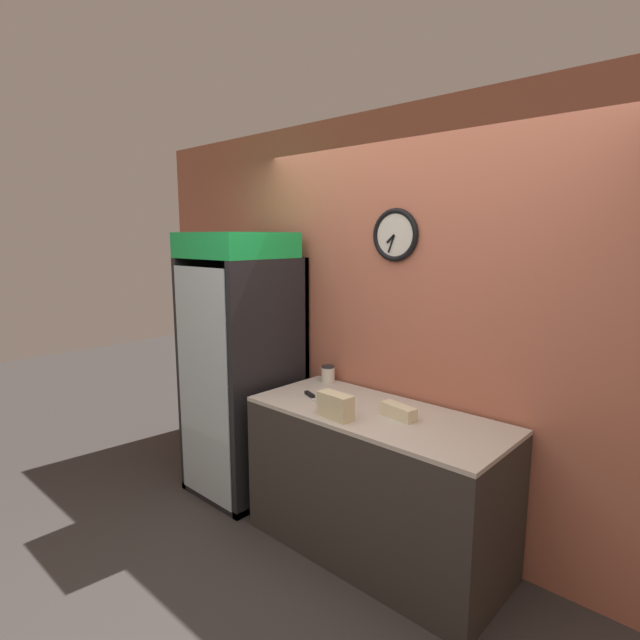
{
  "coord_description": "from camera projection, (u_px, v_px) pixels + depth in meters",
  "views": [
    {
      "loc": [
        1.65,
        -1.4,
        1.92
      ],
      "look_at": [
        -0.52,
        0.96,
        1.38
      ],
      "focal_mm": 28.0,
      "sensor_mm": 36.0,
      "label": 1
    }
  ],
  "objects": [
    {
      "name": "sandwich_stack_middle",
      "position": [
        336.0,
        400.0,
        2.82
      ],
      "size": [
        0.22,
        0.1,
        0.07
      ],
      "color": "beige",
      "rests_on": "sandwich_stack_bottom"
    },
    {
      "name": "ground_plane",
      "position": [
        265.0,
        633.0,
        2.44
      ],
      "size": [
        14.0,
        14.0,
        0.0
      ],
      "primitive_type": "plane",
      "color": "#383330"
    },
    {
      "name": "condiment_jar",
      "position": [
        328.0,
        374.0,
        3.53
      ],
      "size": [
        0.1,
        0.1,
        0.12
      ],
      "color": "silver",
      "rests_on": "prep_counter"
    },
    {
      "name": "sandwich_flat_left",
      "position": [
        399.0,
        411.0,
        2.83
      ],
      "size": [
        0.23,
        0.12,
        0.08
      ],
      "color": "beige",
      "rests_on": "prep_counter"
    },
    {
      "name": "prep_counter",
      "position": [
        375.0,
        483.0,
        3.01
      ],
      "size": [
        1.56,
        0.68,
        0.9
      ],
      "color": "#332D28",
      "rests_on": "ground_plane"
    },
    {
      "name": "beverage_cooler",
      "position": [
        247.0,
        353.0,
        3.73
      ],
      "size": [
        0.68,
        0.72,
        1.94
      ],
      "color": "black",
      "rests_on": "ground_plane"
    },
    {
      "name": "sandwich_stack_bottom",
      "position": [
        335.0,
        412.0,
        2.83
      ],
      "size": [
        0.22,
        0.11,
        0.07
      ],
      "color": "beige",
      "rests_on": "prep_counter"
    },
    {
      "name": "wall_back",
      "position": [
        415.0,
        327.0,
        3.14
      ],
      "size": [
        5.2,
        0.09,
        2.7
      ],
      "color": "#B7664C",
      "rests_on": "ground_plane"
    },
    {
      "name": "chefs_knife",
      "position": [
        314.0,
        398.0,
        3.16
      ],
      "size": [
        0.33,
        0.16,
        0.02
      ],
      "color": "silver",
      "rests_on": "prep_counter"
    }
  ]
}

